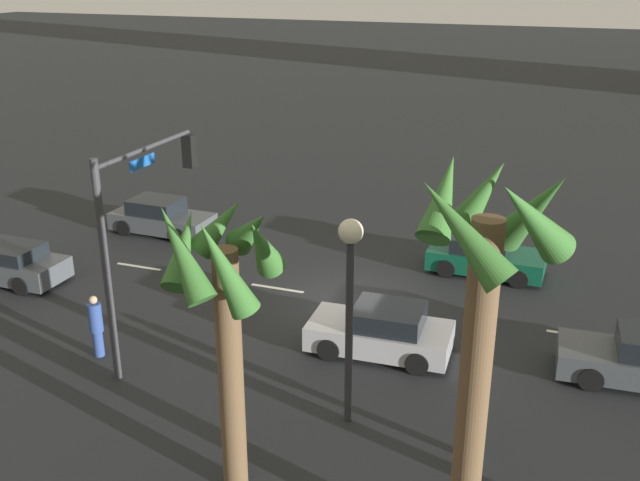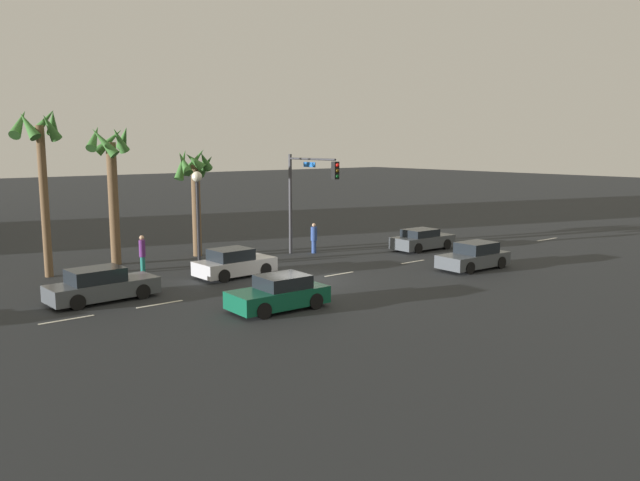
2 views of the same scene
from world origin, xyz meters
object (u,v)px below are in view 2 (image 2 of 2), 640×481
(pedestrian_0, at_px, (142,252))
(palm_tree_1, at_px, (111,167))
(car_0, at_px, (279,294))
(car_2, at_px, (422,240))
(palm_tree_2, at_px, (195,179))
(car_5, at_px, (474,257))
(traffic_signal, at_px, (306,188))
(pedestrian_1, at_px, (314,237))
(palm_tree_0, at_px, (40,151))
(car_4, at_px, (101,286))
(streetlamp, at_px, (197,199))
(car_3, at_px, (234,264))

(pedestrian_0, xyz_separation_m, palm_tree_1, (-0.28, 3.01, 4.28))
(car_0, distance_m, car_2, 16.53)
(car_0, bearing_deg, palm_tree_2, 75.99)
(car_5, relative_size, pedestrian_0, 2.16)
(traffic_signal, relative_size, palm_tree_1, 0.78)
(car_0, height_order, car_2, car_0)
(car_0, distance_m, pedestrian_0, 10.54)
(car_5, xyz_separation_m, traffic_signal, (-4.79, 8.39, 3.40))
(pedestrian_1, xyz_separation_m, palm_tree_0, (-14.64, 2.87, 5.25))
(car_4, height_order, streetlamp, streetlamp)
(pedestrian_1, height_order, palm_tree_2, palm_tree_2)
(car_3, bearing_deg, pedestrian_0, 129.39)
(car_0, relative_size, palm_tree_0, 0.48)
(car_2, height_order, traffic_signal, traffic_signal)
(car_4, bearing_deg, palm_tree_1, 65.11)
(car_0, relative_size, car_3, 0.99)
(pedestrian_0, height_order, palm_tree_0, palm_tree_0)
(palm_tree_2, bearing_deg, car_0, -104.01)
(car_3, bearing_deg, car_4, -173.13)
(car_3, bearing_deg, car_5, -29.78)
(pedestrian_1, bearing_deg, palm_tree_1, 159.83)
(pedestrian_0, relative_size, palm_tree_2, 0.30)
(car_0, distance_m, palm_tree_1, 14.34)
(car_0, bearing_deg, pedestrian_0, 96.73)
(car_3, relative_size, pedestrian_1, 2.21)
(traffic_signal, bearing_deg, pedestrian_0, 169.60)
(car_5, xyz_separation_m, streetlamp, (-11.07, 9.69, 3.03))
(car_0, height_order, car_3, car_3)
(car_3, xyz_separation_m, palm_tree_1, (-3.42, 6.84, 4.66))
(pedestrian_1, bearing_deg, car_4, -165.42)
(car_2, height_order, pedestrian_0, pedestrian_0)
(palm_tree_1, bearing_deg, pedestrian_0, -84.76)
(pedestrian_1, bearing_deg, traffic_signal, -147.50)
(car_4, relative_size, palm_tree_0, 0.55)
(car_0, height_order, traffic_signal, traffic_signal)
(car_5, relative_size, palm_tree_1, 0.54)
(car_5, relative_size, traffic_signal, 0.70)
(streetlamp, bearing_deg, car_2, -15.76)
(car_4, xyz_separation_m, palm_tree_1, (3.56, 7.68, 4.66))
(car_3, bearing_deg, streetlamp, 92.08)
(car_0, height_order, palm_tree_1, palm_tree_1)
(pedestrian_1, bearing_deg, car_3, -158.56)
(car_4, xyz_separation_m, palm_tree_2, (8.37, 7.41, 3.90))
(car_4, relative_size, pedestrian_0, 2.38)
(palm_tree_1, distance_m, palm_tree_2, 4.87)
(streetlamp, bearing_deg, palm_tree_0, 161.98)
(car_0, distance_m, car_4, 7.70)
(palm_tree_0, bearing_deg, car_2, -16.55)
(traffic_signal, bearing_deg, car_3, -160.95)
(streetlamp, relative_size, pedestrian_1, 2.80)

